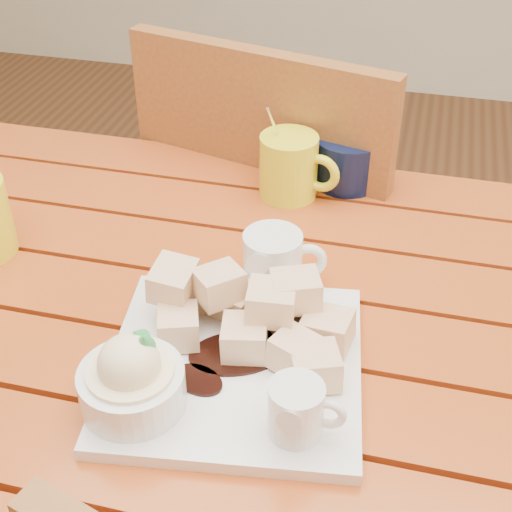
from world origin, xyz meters
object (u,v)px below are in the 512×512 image
(coffee_mug_right, at_px, (290,166))
(chair_far, at_px, (286,242))
(table, at_px, (235,377))
(dessert_plate, at_px, (217,355))

(coffee_mug_right, xyz_separation_m, chair_far, (-0.04, 0.19, -0.28))
(table, relative_size, chair_far, 1.28)
(table, distance_m, dessert_plate, 0.17)
(dessert_plate, distance_m, coffee_mug_right, 0.39)
(table, xyz_separation_m, dessert_plate, (0.01, -0.10, 0.14))
(chair_far, bearing_deg, dessert_plate, 108.57)
(table, distance_m, chair_far, 0.49)
(coffee_mug_right, relative_size, chair_far, 0.15)
(coffee_mug_right, distance_m, chair_far, 0.34)
(dessert_plate, bearing_deg, coffee_mug_right, 90.48)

